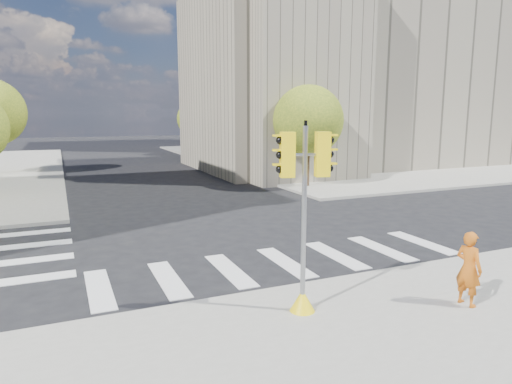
# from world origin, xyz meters

# --- Properties ---
(ground) EXTENTS (160.00, 160.00, 0.00)m
(ground) POSITION_xyz_m (0.00, 0.00, 0.00)
(ground) COLOR black
(ground) RESTS_ON ground
(sidewalk_far_right) EXTENTS (28.00, 40.00, 0.15)m
(sidewalk_far_right) POSITION_xyz_m (20.00, 26.00, 0.07)
(sidewalk_far_right) COLOR gray
(sidewalk_far_right) RESTS_ON ground
(civic_building) EXTENTS (26.00, 16.00, 19.39)m
(civic_building) POSITION_xyz_m (15.59, 19.12, 7.26)
(civic_building) COLOR gray
(civic_building) RESTS_ON ground
(office_tower) EXTENTS (20.00, 18.00, 30.00)m
(office_tower) POSITION_xyz_m (22.00, 42.00, 15.00)
(office_tower) COLOR #9EA0A3
(office_tower) RESTS_ON ground
(tree_re_near) EXTENTS (4.20, 4.20, 6.16)m
(tree_re_near) POSITION_xyz_m (7.50, 10.00, 4.05)
(tree_re_near) COLOR #382616
(tree_re_near) RESTS_ON ground
(tree_re_mid) EXTENTS (4.60, 4.60, 6.66)m
(tree_re_mid) POSITION_xyz_m (7.50, 22.00, 4.35)
(tree_re_mid) COLOR #382616
(tree_re_mid) RESTS_ON ground
(tree_re_far) EXTENTS (4.00, 4.00, 5.88)m
(tree_re_far) POSITION_xyz_m (7.50, 34.00, 3.87)
(tree_re_far) COLOR #382616
(tree_re_far) RESTS_ON ground
(lamp_near) EXTENTS (0.35, 0.18, 8.11)m
(lamp_near) POSITION_xyz_m (8.00, 14.00, 4.58)
(lamp_near) COLOR black
(lamp_near) RESTS_ON sidewalk_far_right
(lamp_far) EXTENTS (0.35, 0.18, 8.11)m
(lamp_far) POSITION_xyz_m (8.00, 28.00, 4.58)
(lamp_far) COLOR black
(lamp_far) RESTS_ON sidewalk_far_right
(traffic_signal) EXTENTS (1.08, 0.56, 4.20)m
(traffic_signal) POSITION_xyz_m (-1.48, -5.52, 1.91)
(traffic_signal) COLOR yellow
(traffic_signal) RESTS_ON sidewalk_near
(photographer) EXTENTS (0.49, 0.68, 1.73)m
(photographer) POSITION_xyz_m (2.15, -6.72, 1.02)
(photographer) COLOR #BF5A11
(photographer) RESTS_ON sidewalk_near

